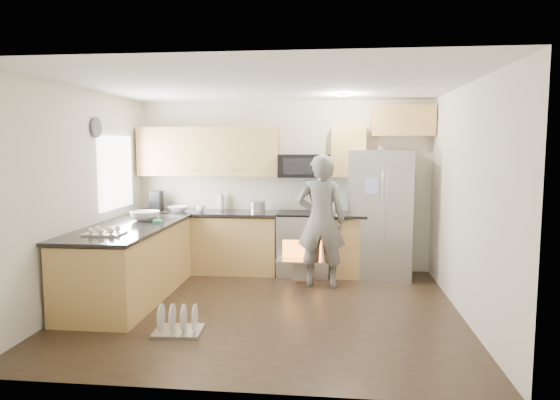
# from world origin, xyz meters

# --- Properties ---
(ground) EXTENTS (4.50, 4.50, 0.00)m
(ground) POSITION_xyz_m (0.00, 0.00, 0.00)
(ground) COLOR black
(ground) RESTS_ON ground
(room_shell) EXTENTS (4.54, 4.04, 2.62)m
(room_shell) POSITION_xyz_m (-0.04, 0.02, 1.67)
(room_shell) COLOR beige
(room_shell) RESTS_ON ground
(back_cabinet_run) EXTENTS (4.45, 0.64, 2.50)m
(back_cabinet_run) POSITION_xyz_m (-0.58, 1.75, 0.96)
(back_cabinet_run) COLOR #A98643
(back_cabinet_run) RESTS_ON ground
(peninsula) EXTENTS (0.96, 2.36, 1.05)m
(peninsula) POSITION_xyz_m (-1.75, 0.25, 0.47)
(peninsula) COLOR #A98643
(peninsula) RESTS_ON ground
(stove_range) EXTENTS (0.76, 0.97, 1.79)m
(stove_range) POSITION_xyz_m (0.35, 1.69, 0.68)
(stove_range) COLOR #B7B7BC
(stove_range) RESTS_ON ground
(refrigerator) EXTENTS (1.02, 0.85, 1.85)m
(refrigerator) POSITION_xyz_m (1.50, 1.70, 0.93)
(refrigerator) COLOR #B7B7BC
(refrigerator) RESTS_ON ground
(person) EXTENTS (0.68, 0.47, 1.81)m
(person) POSITION_xyz_m (0.63, 1.05, 0.90)
(person) COLOR slate
(person) RESTS_ON ground
(dish_rack) EXTENTS (0.51, 0.42, 0.30)m
(dish_rack) POSITION_xyz_m (-0.79, -0.83, 0.08)
(dish_rack) COLOR #B7B7BC
(dish_rack) RESTS_ON ground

